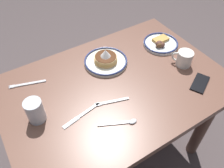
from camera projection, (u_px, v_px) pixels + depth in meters
ground_plane at (114, 150)px, 1.81m from camera, size 6.00×6.00×0.00m
dining_table at (115, 99)px, 1.36m from camera, size 1.23×0.84×0.75m
plate_near_main at (106, 60)px, 1.38m from camera, size 0.26×0.26×0.10m
plate_center_pancakes at (161, 43)px, 1.50m from camera, size 0.22×0.22×0.05m
coffee_mug at (184, 58)px, 1.35m from camera, size 0.10×0.11×0.09m
drinking_glass at (35, 112)px, 1.08m from camera, size 0.08×0.08×0.12m
cell_phone at (200, 83)px, 1.27m from camera, size 0.16×0.13×0.01m
fork_near at (112, 102)px, 1.18m from camera, size 0.18×0.07×0.01m
fork_far at (27, 84)px, 1.27m from camera, size 0.19×0.08×0.01m
butter_knife at (82, 115)px, 1.13m from camera, size 0.22×0.06×0.01m
tea_spoon at (123, 122)px, 1.10m from camera, size 0.18×0.09×0.01m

